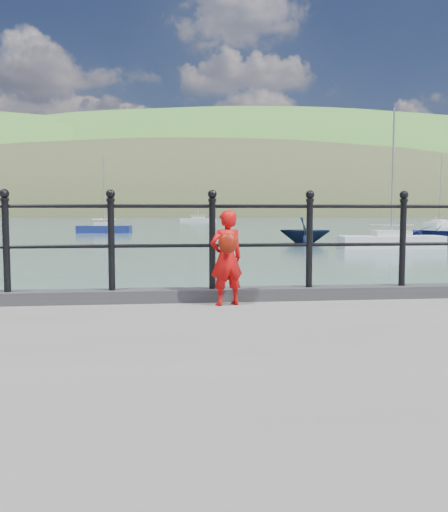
{
  "coord_description": "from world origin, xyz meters",
  "views": [
    {
      "loc": [
        0.03,
        -6.65,
        2.09
      ],
      "look_at": [
        0.74,
        -0.2,
        1.55
      ],
      "focal_mm": 38.0,
      "sensor_mm": 36.0,
      "label": 1
    }
  ],
  "objects": [
    {
      "name": "sailboat_far",
      "position": [
        34.34,
        57.98,
        0.34
      ],
      "size": [
        6.0,
        5.66,
        9.25
      ],
      "rotation": [
        0.0,
        0.0,
        0.73
      ],
      "color": "silver",
      "rests_on": "ground"
    },
    {
      "name": "sailboat_port",
      "position": [
        -5.61,
        45.11,
        0.34
      ],
      "size": [
        5.15,
        2.28,
        7.37
      ],
      "rotation": [
        0.0,
        0.0,
        -0.14
      ],
      "color": "navy",
      "rests_on": "ground"
    },
    {
      "name": "child",
      "position": [
        0.74,
        -0.47,
        1.56
      ],
      "size": [
        0.46,
        0.38,
        1.1
      ],
      "rotation": [
        0.0,
        0.0,
        3.46
      ],
      "color": "red",
      "rests_on": "quay"
    },
    {
      "name": "far_shore",
      "position": [
        38.34,
        239.41,
        -22.57
      ],
      "size": [
        830.0,
        200.0,
        156.0
      ],
      "color": "#333A21",
      "rests_on": "ground"
    },
    {
      "name": "railing",
      "position": [
        0.0,
        -0.15,
        1.82
      ],
      "size": [
        18.11,
        0.11,
        1.2
      ],
      "color": "black",
      "rests_on": "kerb"
    },
    {
      "name": "ground",
      "position": [
        0.0,
        0.0,
        0.0
      ],
      "size": [
        600.0,
        600.0,
        0.0
      ],
      "primitive_type": "plane",
      "color": "#2D4251",
      "rests_on": "ground"
    },
    {
      "name": "launch_navy",
      "position": [
        9.08,
        27.67,
        0.84
      ],
      "size": [
        3.91,
        3.64,
        1.67
      ],
      "primitive_type": "imported",
      "rotation": [
        0.0,
        0.0,
        1.23
      ],
      "color": "black",
      "rests_on": "ground"
    },
    {
      "name": "sailboat_near",
      "position": [
        12.59,
        22.3,
        0.34
      ],
      "size": [
        5.77,
        1.76,
        7.94
      ],
      "rotation": [
        0.0,
        0.0,
        -0.03
      ],
      "color": "silver",
      "rests_on": "ground"
    },
    {
      "name": "sailboat_deep",
      "position": [
        6.17,
        92.7,
        0.34
      ],
      "size": [
        6.7,
        3.35,
        9.48
      ],
      "rotation": [
        0.0,
        0.0,
        -0.23
      ],
      "color": "beige",
      "rests_on": "ground"
    },
    {
      "name": "kerb",
      "position": [
        0.0,
        -0.15,
        1.07
      ],
      "size": [
        60.0,
        0.3,
        0.15
      ],
      "primitive_type": "cube",
      "color": "#28282B",
      "rests_on": "quay"
    },
    {
      "name": "launch_blue",
      "position": [
        19.57,
        30.76,
        0.5
      ],
      "size": [
        5.25,
        5.9,
        1.01
      ],
      "primitive_type": "imported",
      "rotation": [
        0.0,
        0.0,
        0.45
      ],
      "color": "navy",
      "rests_on": "ground"
    }
  ]
}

